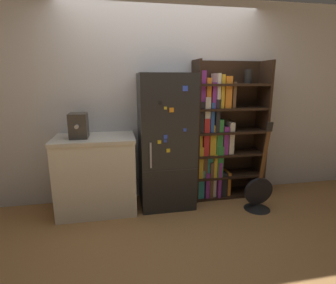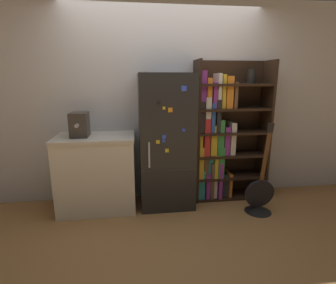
# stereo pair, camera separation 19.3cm
# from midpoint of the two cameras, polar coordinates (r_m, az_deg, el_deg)

# --- Properties ---
(ground_plane) EXTENTS (16.00, 16.00, 0.00)m
(ground_plane) POSITION_cam_midpoint_polar(r_m,az_deg,el_deg) (3.43, -1.48, -14.36)
(ground_plane) COLOR #A87542
(wall_back) EXTENTS (8.00, 0.05, 2.60)m
(wall_back) POSITION_cam_midpoint_polar(r_m,az_deg,el_deg) (3.51, -2.89, 8.55)
(wall_back) COLOR silver
(wall_back) RESTS_ON ground_plane
(refrigerator) EXTENTS (0.67, 0.58, 1.68)m
(refrigerator) POSITION_cam_midpoint_polar(r_m,az_deg,el_deg) (3.29, -2.06, 0.07)
(refrigerator) COLOR black
(refrigerator) RESTS_ON ground_plane
(bookshelf) EXTENTS (0.98, 0.36, 1.84)m
(bookshelf) POSITION_cam_midpoint_polar(r_m,az_deg,el_deg) (3.59, 9.42, 1.11)
(bookshelf) COLOR black
(bookshelf) RESTS_ON ground_plane
(kitchen_counter) EXTENTS (0.94, 0.60, 0.94)m
(kitchen_counter) POSITION_cam_midpoint_polar(r_m,az_deg,el_deg) (3.37, -16.87, -6.73)
(kitchen_counter) COLOR silver
(kitchen_counter) RESTS_ON ground_plane
(espresso_machine) EXTENTS (0.20, 0.31, 0.29)m
(espresso_machine) POSITION_cam_midpoint_polar(r_m,az_deg,el_deg) (3.22, -20.51, 3.36)
(espresso_machine) COLOR #38332D
(espresso_machine) RESTS_ON kitchen_counter
(guitar) EXTENTS (0.36, 0.33, 1.13)m
(guitar) POSITION_cam_midpoint_polar(r_m,az_deg,el_deg) (3.51, 17.50, -11.33)
(guitar) COLOR black
(guitar) RESTS_ON ground_plane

